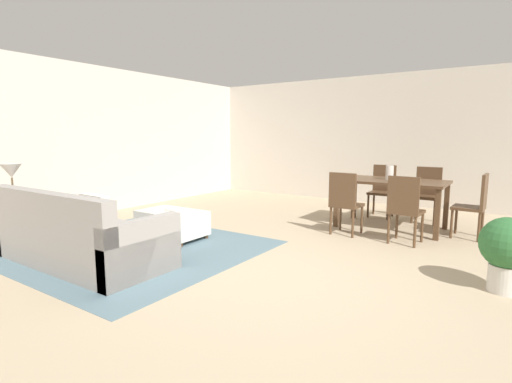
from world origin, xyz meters
TOP-DOWN VIEW (x-y plane):
  - ground_plane at (0.00, 0.00)m, footprint 10.80×10.80m
  - wall_back at (0.00, 5.00)m, footprint 9.00×0.12m
  - wall_left at (-4.50, 0.50)m, footprint 0.12×11.00m
  - area_rug at (-2.02, -0.23)m, footprint 3.00×2.80m
  - couch at (-2.06, -0.93)m, footprint 2.17×0.95m
  - ottoman_table at (-1.98, 0.43)m, footprint 0.93×0.60m
  - side_table at (-3.45, -0.97)m, footprint 0.40×0.40m
  - table_lamp at (-3.45, -0.97)m, footprint 0.26×0.26m
  - dining_table at (0.40, 2.79)m, footprint 1.59×0.91m
  - dining_chair_near_left at (-0.04, 1.96)m, footprint 0.41×0.41m
  - dining_chair_near_right at (0.81, 1.93)m, footprint 0.42×0.42m
  - dining_chair_far_left at (0.03, 3.62)m, footprint 0.41×0.41m
  - dining_chair_far_right at (0.78, 3.58)m, footprint 0.40×0.40m
  - dining_chair_head_east at (1.55, 2.79)m, footprint 0.42×0.42m
  - vase_centerpiece at (0.36, 2.80)m, footprint 0.12×0.12m
  - book_on_ottoman at (-1.93, 0.45)m, footprint 0.28×0.23m
  - potted_plant at (1.98, 0.79)m, footprint 0.48×0.48m

SIDE VIEW (x-z plane):
  - ground_plane at x=0.00m, z-range 0.00..0.00m
  - area_rug at x=-2.02m, z-range 0.00..0.01m
  - ottoman_table at x=-1.98m, z-range 0.03..0.42m
  - couch at x=-2.06m, z-range -0.14..0.72m
  - book_on_ottoman at x=-1.93m, z-range 0.39..0.42m
  - potted_plant at x=1.98m, z-range 0.06..0.77m
  - side_table at x=-3.45m, z-range 0.16..0.72m
  - dining_chair_near_left at x=-0.04m, z-range 0.06..0.98m
  - dining_chair_near_right at x=0.81m, z-range 0.06..0.98m
  - dining_chair_far_left at x=0.03m, z-range 0.06..0.98m
  - dining_chair_far_right at x=0.78m, z-range 0.06..0.98m
  - dining_chair_head_east at x=1.55m, z-range 0.06..0.98m
  - dining_table at x=0.40m, z-range 0.29..1.05m
  - vase_centerpiece at x=0.36m, z-range 0.76..0.98m
  - table_lamp at x=-3.45m, z-range 0.70..1.23m
  - wall_back at x=0.00m, z-range 0.00..2.70m
  - wall_left at x=-4.50m, z-range 0.00..2.70m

